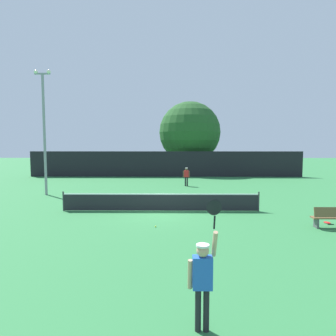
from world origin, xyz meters
TOP-DOWN VIEW (x-y plane):
  - ground_plane at (0.00, 0.00)m, footprint 120.00×120.00m
  - tennis_net at (0.00, 0.00)m, footprint 10.71×0.08m
  - perimeter_fence at (0.00, 16.82)m, footprint 30.12×0.12m
  - player_serving at (1.18, -10.37)m, footprint 0.67×0.40m
  - player_receiving at (1.89, 9.53)m, footprint 0.57×0.23m
  - tennis_ball at (-0.12, -3.15)m, footprint 0.07×0.07m
  - spare_racket at (7.81, -2.38)m, footprint 0.28×0.52m
  - courtside_bench at (7.61, -3.20)m, footprint 1.80×0.44m
  - light_pole at (-8.41, 5.10)m, footprint 1.18×0.28m
  - large_tree at (2.88, 21.04)m, footprint 7.54×7.54m
  - parked_car_near at (-2.58, 21.78)m, footprint 2.33×4.37m
  - parked_car_mid at (1.98, 23.42)m, footprint 2.28×4.36m

SIDE VIEW (x-z plane):
  - ground_plane at x=0.00m, z-range 0.00..0.00m
  - spare_racket at x=7.81m, z-range 0.00..0.04m
  - tennis_ball at x=-0.12m, z-range 0.00..0.07m
  - courtside_bench at x=7.61m, z-range 0.01..0.96m
  - tennis_net at x=0.00m, z-range -0.02..1.05m
  - parked_car_near at x=-2.58m, z-range -0.07..1.62m
  - parked_car_mid at x=1.98m, z-range -0.07..1.62m
  - player_receiving at x=1.89m, z-range 0.17..1.76m
  - player_serving at x=1.18m, z-range -0.14..2.46m
  - perimeter_fence at x=0.00m, z-range 0.00..2.81m
  - light_pole at x=-8.41m, z-range 0.57..9.36m
  - large_tree at x=2.88m, z-range 0.64..9.46m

